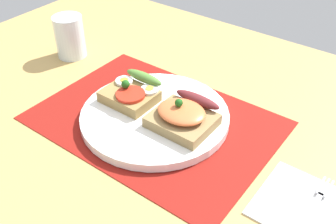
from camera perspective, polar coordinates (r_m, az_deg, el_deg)
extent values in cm
cube|color=tan|center=(74.65, -1.85, -2.22)|extent=(120.00, 90.00, 3.20)
cube|color=maroon|center=(73.56, -1.87, -1.17)|extent=(43.15, 30.58, 0.30)
cylinder|color=white|center=(72.98, -1.89, -0.58)|extent=(27.20, 27.20, 1.59)
cube|color=olive|center=(75.26, -5.45, 2.32)|extent=(9.60, 7.64, 2.13)
cylinder|color=red|center=(73.19, -5.39, 2.51)|extent=(5.42, 5.42, 0.60)
ellipsoid|color=#507D32|center=(76.79, -3.46, 4.97)|extent=(8.45, 2.20, 1.80)
sphere|color=#1E5919|center=(74.32, -5.99, 4.08)|extent=(1.60, 1.60, 1.60)
cylinder|color=white|center=(77.22, -6.29, 4.43)|extent=(3.37, 3.37, 0.50)
cylinder|color=yellow|center=(77.04, -6.31, 4.63)|extent=(1.52, 1.52, 0.16)
cylinder|color=white|center=(74.37, -2.66, 3.22)|extent=(3.37, 3.37, 0.50)
cylinder|color=yellow|center=(74.19, -2.67, 3.44)|extent=(1.52, 1.52, 0.16)
cube|color=olive|center=(68.84, 1.93, -1.37)|extent=(10.62, 9.00, 1.98)
ellipsoid|color=orange|center=(67.75, 1.80, -0.06)|extent=(8.71, 7.20, 1.83)
ellipsoid|color=maroon|center=(71.00, 4.25, 1.79)|extent=(9.03, 2.20, 1.80)
sphere|color=#1E5919|center=(67.48, 1.73, 1.47)|extent=(1.40, 1.40, 1.40)
cube|color=white|center=(62.09, 19.32, -12.74)|extent=(14.10, 12.88, 0.60)
cube|color=#B7B7BC|center=(60.24, 19.35, -14.07)|extent=(0.80, 10.78, 0.32)
cube|color=#B7B7BC|center=(64.06, 21.15, -10.75)|extent=(1.50, 1.20, 0.32)
cube|color=#B7B7BC|center=(65.55, 21.20, -9.43)|extent=(0.32, 2.80, 0.32)
cube|color=#B7B7BC|center=(65.49, 21.73, -9.65)|extent=(0.32, 2.80, 0.32)
cube|color=#B7B7BC|center=(65.44, 22.26, -9.87)|extent=(0.32, 2.80, 0.32)
cylinder|color=silver|center=(94.73, -13.90, 10.44)|extent=(6.62, 6.62, 9.60)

